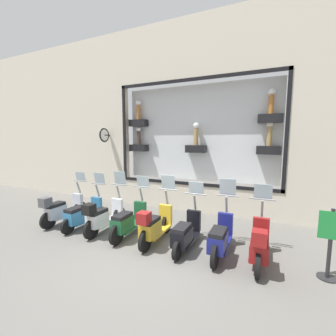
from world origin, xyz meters
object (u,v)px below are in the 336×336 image
(scooter_silver_7, at_px, (61,209))
(scooter_black_2, at_px, (186,233))
(scooter_white_5, at_px, (103,216))
(scooter_teal_6, at_px, (82,214))
(scooter_navy_1, at_px, (220,238))
(scooter_red_0, at_px, (260,244))
(shop_sign_post, at_px, (330,242))
(scooter_green_4, at_px, (128,221))
(scooter_yellow_3, at_px, (154,225))

(scooter_silver_7, bearing_deg, scooter_black_2, -89.30)
(scooter_silver_7, bearing_deg, scooter_white_5, -89.81)
(scooter_black_2, distance_m, scooter_teal_6, 3.40)
(scooter_navy_1, relative_size, scooter_white_5, 1.00)
(scooter_red_0, relative_size, scooter_silver_7, 1.00)
(scooter_white_5, xyz_separation_m, shop_sign_post, (0.06, -5.51, 0.26))
(scooter_red_0, bearing_deg, scooter_black_2, 88.31)
(scooter_black_2, relative_size, scooter_green_4, 0.99)
(scooter_green_4, bearing_deg, scooter_red_0, -91.00)
(scooter_yellow_3, relative_size, scooter_green_4, 1.00)
(scooter_black_2, height_order, scooter_silver_7, scooter_silver_7)
(scooter_yellow_3, height_order, scooter_green_4, scooter_yellow_3)
(scooter_red_0, distance_m, scooter_green_4, 3.40)
(scooter_green_4, relative_size, scooter_teal_6, 1.01)
(scooter_navy_1, bearing_deg, scooter_red_0, -94.13)
(scooter_red_0, xyz_separation_m, shop_sign_post, (0.06, -1.26, 0.26))
(scooter_teal_6, xyz_separation_m, scooter_silver_7, (-0.05, 0.85, 0.06))
(scooter_navy_1, relative_size, scooter_black_2, 1.01)
(scooter_red_0, height_order, scooter_navy_1, scooter_navy_1)
(scooter_red_0, xyz_separation_m, scooter_silver_7, (-0.00, 5.96, -0.00))
(scooter_yellow_3, bearing_deg, scooter_white_5, 90.05)
(shop_sign_post, bearing_deg, scooter_navy_1, 90.03)
(scooter_navy_1, bearing_deg, scooter_silver_7, 90.71)
(scooter_navy_1, distance_m, scooter_teal_6, 4.25)
(scooter_black_2, bearing_deg, scooter_teal_6, 89.96)
(scooter_green_4, bearing_deg, shop_sign_post, -89.97)
(scooter_navy_1, relative_size, scooter_green_4, 1.00)
(scooter_teal_6, height_order, shop_sign_post, scooter_teal_6)
(scooter_red_0, relative_size, scooter_white_5, 1.00)
(scooter_teal_6, bearing_deg, scooter_green_4, -89.75)
(scooter_red_0, height_order, scooter_white_5, scooter_white_5)
(scooter_green_4, bearing_deg, scooter_yellow_3, -93.67)
(scooter_green_4, height_order, scooter_silver_7, scooter_green_4)
(scooter_navy_1, xyz_separation_m, shop_sign_post, (0.00, -2.11, 0.30))
(scooter_black_2, bearing_deg, scooter_white_5, 91.05)
(scooter_red_0, height_order, scooter_silver_7, scooter_red_0)
(scooter_black_2, bearing_deg, scooter_red_0, -91.69)
(scooter_black_2, height_order, scooter_yellow_3, scooter_yellow_3)
(scooter_red_0, distance_m, scooter_silver_7, 5.96)
(scooter_teal_6, bearing_deg, shop_sign_post, -89.91)
(scooter_teal_6, bearing_deg, scooter_white_5, -93.28)
(scooter_red_0, xyz_separation_m, scooter_yellow_3, (0.01, 2.55, 0.01))
(scooter_navy_1, height_order, scooter_teal_6, scooter_navy_1)
(scooter_red_0, height_order, scooter_green_4, scooter_red_0)
(scooter_red_0, relative_size, scooter_navy_1, 1.00)
(scooter_green_4, height_order, shop_sign_post, scooter_green_4)
(scooter_white_5, bearing_deg, scooter_red_0, -90.05)
(scooter_red_0, bearing_deg, scooter_silver_7, 90.02)
(scooter_silver_7, relative_size, shop_sign_post, 1.28)
(scooter_white_5, bearing_deg, scooter_navy_1, -89.03)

